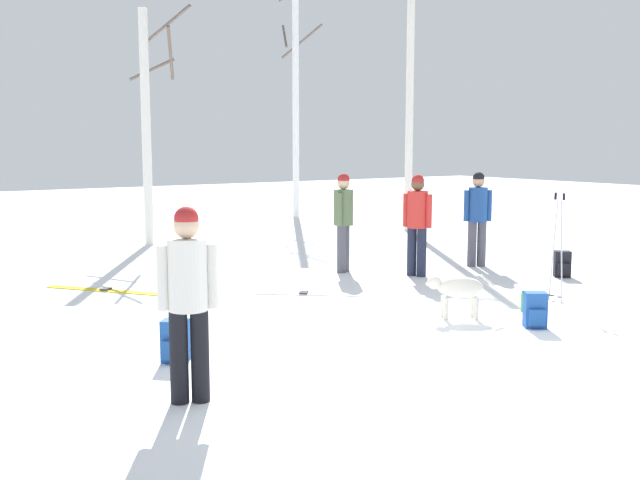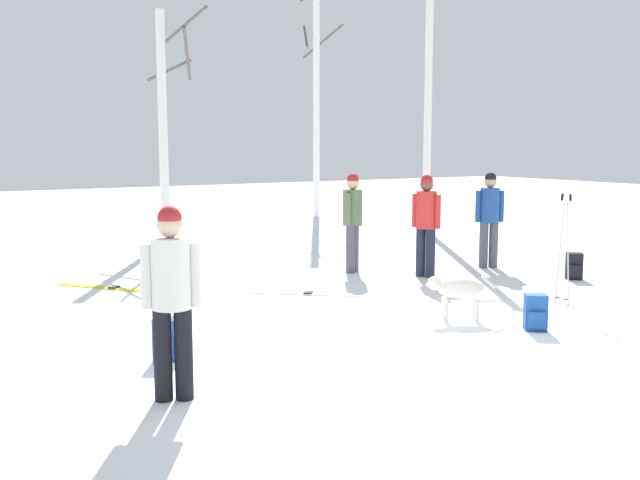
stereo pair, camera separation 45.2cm
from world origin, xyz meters
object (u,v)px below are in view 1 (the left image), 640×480
Objects in this scene: person_2 at (343,216)px; birch_tree_5 at (409,76)px; ski_pair_lying_0 at (301,294)px; backpack_1 at (175,342)px; backpack_2 at (562,264)px; ski_poles_0 at (558,244)px; birch_tree_4 at (296,86)px; person_1 at (417,218)px; person_3 at (188,292)px; dog at (457,289)px; person_0 at (478,213)px; backpack_0 at (535,310)px; birch_tree_3 at (148,121)px; water_bottle_0 at (523,302)px; ski_pair_lying_1 at (103,290)px.

person_2 is 0.23× the size of birch_tree_5.
backpack_1 is at bearing -143.27° from ski_pair_lying_0.
ski_poles_0 is at bearing -144.22° from backpack_2.
birch_tree_4 is at bearing 96.42° from birch_tree_5.
person_1 is 6.71m from person_3.
person_2 is 3.74m from dog.
person_1 is at bearing 97.23° from ski_poles_0.
person_0 is 3.90× the size of backpack_2.
dog is at bearing 117.38° from backpack_0.
person_3 is at bearing -125.23° from birch_tree_4.
birch_tree_4 is at bearing 70.33° from backpack_0.
birch_tree_3 reaches higher than backpack_0.
water_bottle_0 is at bearing -101.44° from person_1.
backpack_2 is at bearing -60.69° from birch_tree_3.
ski_pair_lying_1 is (-6.36, 1.56, -0.97)m from person_0.
person_1 is 1.29m from person_2.
backpack_1 is 0.06× the size of birch_tree_4.
person_1 is 7.01m from birch_tree_5.
ski_pair_lying_0 is 3.53m from backpack_0.
water_bottle_0 is at bearing -108.35° from birch_tree_4.
person_0 is at bearing -20.65° from person_2.
dog is 2.56m from ski_pair_lying_0.
ski_pair_lying_0 is 4.59m from backpack_2.
dog is 2.79× the size of water_bottle_0.
backpack_2 is at bearing 17.97° from dog.
backpack_2 is 11.62m from birch_tree_4.
ski_poles_0 is 8.97m from birch_tree_5.
person_0 is at bearing -57.42° from birch_tree_3.
birch_tree_5 is (0.51, -4.50, -0.03)m from birch_tree_4.
ski_pair_lying_1 is at bearing 133.25° from water_bottle_0.
backpack_2 is at bearing -36.11° from person_1.
ski_poles_0 is (-1.22, -2.75, -0.16)m from person_0.
ski_poles_0 reaches higher than ski_pair_lying_1.
birch_tree_5 is (4.59, 7.79, 3.73)m from water_bottle_0.
backpack_0 is 1.55× the size of water_bottle_0.
backpack_1 is 15.23m from birch_tree_4.
backpack_0 is 10.05m from birch_tree_3.
person_0 is at bearing 19.92° from backpack_1.
ski_poles_0 is at bearing -114.00° from person_0.
person_0 and person_3 have the same top height.
person_0 is 1.80m from backpack_2.
backpack_0 is (-1.45, -0.86, -0.61)m from ski_poles_0.
water_bottle_0 is at bearing 8.20° from person_3.
person_0 is 4.56m from backpack_0.
dog is 1.07m from water_bottle_0.
backpack_2 is at bearing 15.43° from person_3.
person_2 is 3.81m from ski_poles_0.
person_2 is (-2.35, 0.89, 0.00)m from person_0.
birch_tree_4 is at bearing 75.28° from ski_poles_0.
backpack_0 is 0.87m from water_bottle_0.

